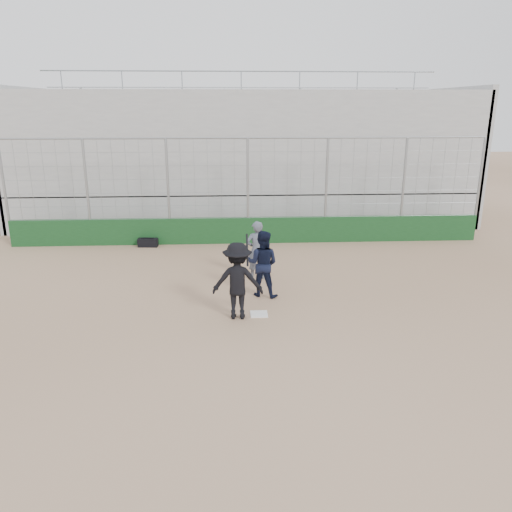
{
  "coord_description": "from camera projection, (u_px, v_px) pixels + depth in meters",
  "views": [
    {
      "loc": [
        -0.73,
        -11.81,
        5.17
      ],
      "look_at": [
        0.0,
        1.4,
        1.15
      ],
      "focal_mm": 35.0,
      "sensor_mm": 36.0,
      "label": 1
    }
  ],
  "objects": [
    {
      "name": "bleachers",
      "position": [
        244.0,
        155.0,
        23.39
      ],
      "size": [
        20.25,
        6.7,
        6.98
      ],
      "color": "#999999",
      "rests_on": "ground"
    },
    {
      "name": "catcher_crouched",
      "position": [
        262.0,
        275.0,
        13.89
      ],
      "size": [
        1.13,
        1.03,
        1.27
      ],
      "color": "black",
      "rests_on": "ground"
    },
    {
      "name": "equipment_bag",
      "position": [
        148.0,
        243.0,
        18.92
      ],
      "size": [
        0.76,
        0.37,
        0.35
      ],
      "color": "black",
      "rests_on": "ground"
    },
    {
      "name": "umpire",
      "position": [
        257.0,
        253.0,
        15.23
      ],
      "size": [
        0.75,
        0.59,
        1.65
      ],
      "primitive_type": "imported",
      "rotation": [
        0.0,
        0.0,
        3.39
      ],
      "color": "#4C5261",
      "rests_on": "ground"
    },
    {
      "name": "ground",
      "position": [
        259.0,
        315.0,
        12.82
      ],
      "size": [
        90.0,
        90.0,
        0.0
      ],
      "primitive_type": "plane",
      "color": "#815F46",
      "rests_on": "ground"
    },
    {
      "name": "home_plate",
      "position": [
        259.0,
        314.0,
        12.81
      ],
      "size": [
        0.44,
        0.44,
        0.02
      ],
      "primitive_type": "cube",
      "color": "white",
      "rests_on": "ground"
    },
    {
      "name": "backstop",
      "position": [
        248.0,
        219.0,
        19.23
      ],
      "size": [
        18.1,
        0.25,
        4.04
      ],
      "color": "#113817",
      "rests_on": "ground"
    },
    {
      "name": "batter_at_plate",
      "position": [
        238.0,
        281.0,
        12.38
      ],
      "size": [
        1.32,
        0.85,
        2.09
      ],
      "color": "black",
      "rests_on": "ground"
    }
  ]
}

